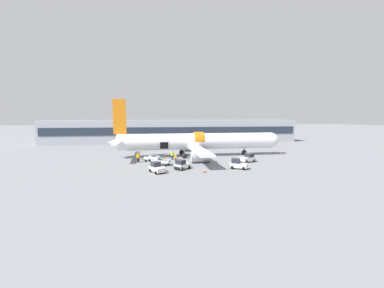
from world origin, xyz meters
name	(u,v)px	position (x,y,z in m)	size (l,w,h in m)	color
ground_plane	(191,159)	(0.00, 0.00, 0.00)	(500.00, 500.00, 0.00)	slate
terminal_strip	(175,131)	(0.00, 34.14, 3.84)	(83.93, 10.17, 7.67)	#9EA3AD
airplane	(196,142)	(1.67, 3.81, 3.20)	(38.10, 30.37, 12.26)	white
baggage_tug_lead	(248,158)	(10.18, -4.72, 0.72)	(3.15, 2.65, 1.67)	silver
baggage_tug_mid	(157,168)	(-7.20, -10.70, 0.69)	(2.60, 3.20, 1.63)	silver
baggage_tug_rear	(238,164)	(6.09, -10.26, 0.74)	(3.13, 2.69, 1.75)	silver
baggage_tug_spare	(182,165)	(-3.08, -9.04, 0.69)	(2.99, 2.87, 1.63)	white
baggage_cart_loading	(153,159)	(-7.83, -0.95, 0.52)	(3.75, 2.62, 1.15)	silver
baggage_cart_queued	(161,162)	(-6.27, -5.10, 0.52)	(4.10, 2.57, 1.10)	#B7BABF
ground_crew_loader_a	(172,155)	(-3.89, 0.06, 0.95)	(0.63, 0.48, 1.81)	#2D2D33
ground_crew_loader_b	(139,156)	(-10.55, 0.90, 0.88)	(0.54, 0.54, 1.68)	#1E2338
ground_crew_driver	(138,157)	(-10.67, -0.75, 0.87)	(0.57, 0.47, 1.65)	#1E2338
ground_crew_supervisor	(176,158)	(-3.53, -2.90, 0.90)	(0.54, 0.54, 1.71)	#2D2D33
ground_crew_helper	(138,157)	(-10.44, -1.84, 0.98)	(0.64, 0.55, 1.86)	black
suitcase_on_tarmac_upright	(164,158)	(-5.52, -0.08, 0.35)	(0.38, 0.29, 0.80)	olive
safety_cone_nose	(281,153)	(21.28, 2.62, 0.27)	(0.50, 0.50, 0.58)	black
safety_cone_engine_left	(204,170)	(0.10, -11.74, 0.34)	(0.50, 0.50, 0.73)	black
safety_cone_wingtip	(208,161)	(2.56, -3.87, 0.27)	(0.64, 0.64, 0.58)	black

